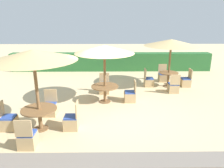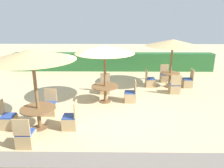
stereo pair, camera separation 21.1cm
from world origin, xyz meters
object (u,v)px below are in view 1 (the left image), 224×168
object	(u,v)px
parasol_front_left	(33,55)
patio_chair_front_left_east	(72,121)
round_table_front_left	(39,113)
parasol_back_right	(171,43)
patio_chair_back_right_north	(163,77)
patio_chair_center_east	(130,96)
patio_chair_back_right_south	(173,87)
patio_chair_back_right_west	(148,81)
patio_chair_front_left_south	(28,139)
parasol_center	(104,49)
patio_chair_back_right_east	(186,82)
patio_chair_center_north	(104,88)
round_table_center	(105,89)
round_table_back_right	(169,76)
patio_chair_front_left_west	(8,122)
patio_chair_front_left_north	(50,108)

from	to	relation	value
parasol_front_left	patio_chair_front_left_east	size ratio (longest dim) A/B	2.80
parasol_front_left	round_table_front_left	distance (m)	1.84
parasol_back_right	patio_chair_back_right_north	bearing A→B (deg)	93.43
parasol_front_left	patio_chair_center_east	bearing A→B (deg)	36.76
patio_chair_back_right_south	patio_chair_back_right_west	xyz separation A→B (m)	(-1.01, 0.98, 0.00)
parasol_front_left	patio_chair_front_left_south	bearing A→B (deg)	-92.67
parasol_back_right	parasol_center	bearing A→B (deg)	-147.47
round_table_front_left	patio_chair_back_right_east	size ratio (longest dim) A/B	1.20
parasol_center	parasol_back_right	xyz separation A→B (m)	(3.21, 2.05, 0.01)
patio_chair_center_north	parasol_front_left	world-z (taller)	parasol_front_left
patio_chair_center_north	patio_chair_back_right_west	size ratio (longest dim) A/B	1.00
round_table_center	patio_chair_back_right_east	size ratio (longest dim) A/B	1.23
round_table_back_right	patio_chair_front_left_east	bearing A→B (deg)	-134.41
round_table_front_left	round_table_back_right	world-z (taller)	round_table_back_right
parasol_front_left	round_table_back_right	distance (m)	7.06
parasol_front_left	patio_chair_front_left_south	world-z (taller)	parasol_front_left
patio_chair_front_left_east	patio_chair_front_left_west	xyz separation A→B (m)	(-2.04, 0.00, 0.00)
patio_chair_back_right_east	patio_chair_front_left_north	bearing A→B (deg)	118.14
parasol_center	patio_chair_back_right_south	bearing A→B (deg)	19.05
patio_chair_front_left_east	round_table_back_right	size ratio (longest dim) A/B	0.98
parasol_front_left	patio_chair_back_right_north	world-z (taller)	parasol_front_left
patio_chair_front_left_west	parasol_back_right	xyz separation A→B (m)	(6.28, 4.33, 1.98)
patio_chair_center_north	round_table_front_left	distance (m)	3.94
patio_chair_center_east	parasol_back_right	size ratio (longest dim) A/B	0.35
parasol_center	patio_chair_back_right_east	size ratio (longest dim) A/B	2.59
patio_chair_center_east	patio_chair_center_north	size ratio (longest dim) A/B	1.00
round_table_center	parasol_back_right	world-z (taller)	parasol_back_right
patio_chair_front_left_east	patio_chair_back_right_north	xyz separation A→B (m)	(4.19, 5.26, 0.00)
round_table_center	patio_chair_back_right_west	distance (m)	3.06
parasol_center	round_table_center	world-z (taller)	parasol_center
patio_chair_front_left_east	patio_chair_center_east	bearing A→B (deg)	-42.34
parasol_back_right	patio_chair_back_right_south	xyz separation A→B (m)	(0.01, -0.94, -1.98)
patio_chair_center_east	patio_chair_back_right_north	bearing A→B (deg)	-35.27
patio_chair_back_right_east	patio_chair_back_right_west	distance (m)	1.91
patio_chair_back_right_north	patio_chair_front_left_west	bearing A→B (deg)	40.15
round_table_back_right	patio_chair_back_right_east	bearing A→B (deg)	-1.09
patio_chair_back_right_north	parasol_back_right	bearing A→B (deg)	93.43
parasol_center	patio_chair_back_right_west	size ratio (longest dim) A/B	2.59
round_table_center	parasol_front_left	distance (m)	3.58
patio_chair_center_north	patio_chair_back_right_south	world-z (taller)	same
patio_chair_front_left_east	patio_chair_back_right_north	size ratio (longest dim) A/B	1.00
parasol_back_right	patio_chair_back_right_south	world-z (taller)	parasol_back_right
patio_chair_center_north	patio_chair_back_right_south	bearing A→B (deg)	-179.64
patio_chair_center_north	parasol_front_left	size ratio (longest dim) A/B	0.36
patio_chair_back_right_east	patio_chair_front_left_east	bearing A→B (deg)	129.95
parasol_center	patio_chair_back_right_north	distance (m)	4.76
patio_chair_center_north	patio_chair_front_left_east	bearing A→B (deg)	73.75
parasol_back_right	patio_chair_back_right_north	size ratio (longest dim) A/B	2.87
round_table_center	patio_chair_back_right_south	world-z (taller)	patio_chair_back_right_south
patio_chair_front_left_south	parasol_back_right	xyz separation A→B (m)	(5.30, 5.36, 1.98)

